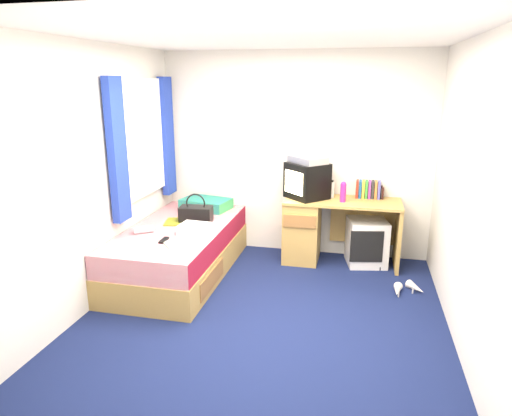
% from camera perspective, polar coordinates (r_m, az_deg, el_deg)
% --- Properties ---
extents(ground, '(3.40, 3.40, 0.00)m').
position_cam_1_polar(ground, '(4.27, 1.07, -13.16)').
color(ground, '#0C1438').
rests_on(ground, ground).
extents(room_shell, '(3.40, 3.40, 3.40)m').
position_cam_1_polar(room_shell, '(3.79, 1.18, 6.45)').
color(room_shell, white).
rests_on(room_shell, ground).
extents(bed, '(1.01, 2.00, 0.54)m').
position_cam_1_polar(bed, '(5.07, -9.52, -5.24)').
color(bed, '#B28F4A').
rests_on(bed, ground).
extents(pillow, '(0.63, 0.47, 0.12)m').
position_cam_1_polar(pillow, '(5.60, -6.26, 0.52)').
color(pillow, '#165D94').
rests_on(pillow, bed).
extents(desk, '(1.30, 0.55, 0.75)m').
position_cam_1_polar(desk, '(5.38, 7.68, -2.37)').
color(desk, '#B28F4A').
rests_on(desk, ground).
extents(storage_cube, '(0.50, 0.50, 0.53)m').
position_cam_1_polar(storage_cube, '(5.41, 13.65, -4.14)').
color(storage_cube, silver).
rests_on(storage_cube, ground).
extents(crt_tv, '(0.56, 0.56, 0.41)m').
position_cam_1_polar(crt_tv, '(5.25, 6.38, 3.42)').
color(crt_tv, black).
rests_on(crt_tv, desk).
extents(vcr, '(0.49, 0.49, 0.08)m').
position_cam_1_polar(vcr, '(5.21, 6.50, 6.03)').
color(vcr, silver).
rests_on(vcr, crt_tv).
extents(book_row, '(0.27, 0.13, 0.20)m').
position_cam_1_polar(book_row, '(5.40, 13.82, 2.28)').
color(book_row, maroon).
rests_on(book_row, desk).
extents(picture_frame, '(0.04, 0.12, 0.14)m').
position_cam_1_polar(picture_frame, '(5.42, 15.47, 1.88)').
color(picture_frame, black).
rests_on(picture_frame, desk).
extents(pink_water_bottle, '(0.07, 0.07, 0.21)m').
position_cam_1_polar(pink_water_bottle, '(5.16, 10.83, 1.86)').
color(pink_water_bottle, '#E8207A').
rests_on(pink_water_bottle, desk).
extents(aerosol_can, '(0.05, 0.05, 0.19)m').
position_cam_1_polar(aerosol_can, '(5.33, 9.47, 2.26)').
color(aerosol_can, silver).
rests_on(aerosol_can, desk).
extents(handbag, '(0.37, 0.24, 0.32)m').
position_cam_1_polar(handbag, '(5.08, -7.52, -0.71)').
color(handbag, black).
rests_on(handbag, bed).
extents(towel, '(0.32, 0.28, 0.10)m').
position_cam_1_polar(towel, '(4.70, -7.63, -2.65)').
color(towel, white).
rests_on(towel, bed).
extents(magazine, '(0.27, 0.32, 0.01)m').
position_cam_1_polar(magazine, '(5.13, -10.07, -1.71)').
color(magazine, yellow).
rests_on(magazine, bed).
extents(water_bottle, '(0.20, 0.17, 0.07)m').
position_cam_1_polar(water_bottle, '(4.84, -13.86, -2.66)').
color(water_bottle, silver).
rests_on(water_bottle, bed).
extents(colour_swatch_fan, '(0.19, 0.21, 0.01)m').
position_cam_1_polar(colour_swatch_fan, '(4.43, -10.86, -4.57)').
color(colour_swatch_fan, yellow).
rests_on(colour_swatch_fan, bed).
extents(remote_control, '(0.05, 0.16, 0.02)m').
position_cam_1_polar(remote_control, '(4.56, -11.44, -3.96)').
color(remote_control, black).
rests_on(remote_control, bed).
extents(window_assembly, '(0.11, 1.42, 1.40)m').
position_cam_1_polar(window_assembly, '(5.15, -13.90, 8.08)').
color(window_assembly, silver).
rests_on(window_assembly, room_shell).
extents(white_heels, '(0.35, 0.33, 0.09)m').
position_cam_1_polar(white_heels, '(4.88, 18.33, -9.62)').
color(white_heels, silver).
rests_on(white_heels, ground).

